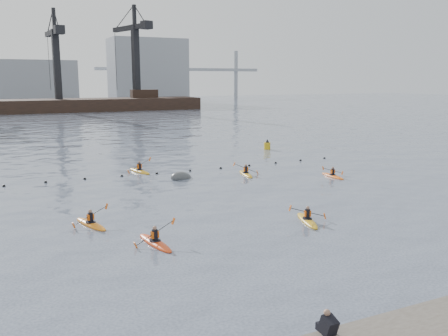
{
  "coord_description": "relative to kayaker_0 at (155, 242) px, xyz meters",
  "views": [
    {
      "loc": [
        -13.89,
        -16.22,
        8.02
      ],
      "look_at": [
        -1.98,
        8.91,
        2.8
      ],
      "focal_mm": 38.0,
      "sensor_mm": 36.0,
      "label": 1
    }
  ],
  "objects": [
    {
      "name": "ground",
      "position": [
        7.41,
        -5.44,
        -0.1
      ],
      "size": [
        400.0,
        400.0,
        0.0
      ],
      "primitive_type": "plane",
      "color": "#3B4456",
      "rests_on": "ground"
    },
    {
      "name": "float_line",
      "position": [
        6.91,
        17.09,
        -0.07
      ],
      "size": [
        33.24,
        0.73,
        0.24
      ],
      "color": "black",
      "rests_on": "ground"
    },
    {
      "name": "barge_pier",
      "position": [
        7.19,
        104.55,
        1.79
      ],
      "size": [
        72.0,
        19.3,
        29.5
      ],
      "color": "black",
      "rests_on": "ground"
    },
    {
      "name": "skyline",
      "position": [
        9.64,
        144.83,
        9.15
      ],
      "size": [
        141.0,
        28.0,
        22.0
      ],
      "color": "gray",
      "rests_on": "ground"
    },
    {
      "name": "kayaker_0",
      "position": [
        0.0,
        0.0,
        0.0
      ],
      "size": [
        2.27,
        3.33,
        1.28
      ],
      "rotation": [
        0.0,
        0.0,
        0.16
      ],
      "color": "#E14015",
      "rests_on": "ground"
    },
    {
      "name": "kayaker_1",
      "position": [
        9.01,
        -0.12,
        -0.0
      ],
      "size": [
        2.14,
        3.28,
        1.12
      ],
      "rotation": [
        0.0,
        0.0,
        -0.3
      ],
      "color": "#C39116",
      "rests_on": "ground"
    },
    {
      "name": "kayaker_2",
      "position": [
        -2.33,
        4.5,
        -0.0
      ],
      "size": [
        2.13,
        3.22,
        1.18
      ],
      "rotation": [
        0.0,
        0.0,
        0.31
      ],
      "color": "orange",
      "rests_on": "ground"
    },
    {
      "name": "kayaker_3",
      "position": [
        12.17,
        13.37,
        -0.0
      ],
      "size": [
        2.23,
        3.3,
        1.25
      ],
      "rotation": [
        0.0,
        0.0,
        -0.2
      ],
      "color": "#C58F17",
      "rests_on": "ground"
    },
    {
      "name": "kayaker_4",
      "position": [
        18.34,
        9.51,
        -0.01
      ],
      "size": [
        2.07,
        3.05,
        1.07
      ],
      "rotation": [
        0.0,
        0.0,
        3.08
      ],
      "color": "orange",
      "rests_on": "ground"
    },
    {
      "name": "kayaker_5",
      "position": [
        4.31,
        18.52,
        0.0
      ],
      "size": [
        2.32,
        3.45,
        1.32
      ],
      "rotation": [
        0.0,
        0.0,
        0.24
      ],
      "color": "gold",
      "rests_on": "ground"
    },
    {
      "name": "mooring_buoy",
      "position": [
        6.69,
        14.35,
        -0.1
      ],
      "size": [
        2.7,
        2.28,
        1.53
      ],
      "primitive_type": "ellipsoid",
      "rotation": [
        0.0,
        0.21,
        0.5
      ],
      "color": "#3B3D40",
      "rests_on": "ground"
    },
    {
      "name": "nav_buoy",
      "position": [
        21.41,
        25.49,
        0.31
      ],
      "size": [
        0.75,
        0.75,
        1.36
      ],
      "color": "gold",
      "rests_on": "ground"
    }
  ]
}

